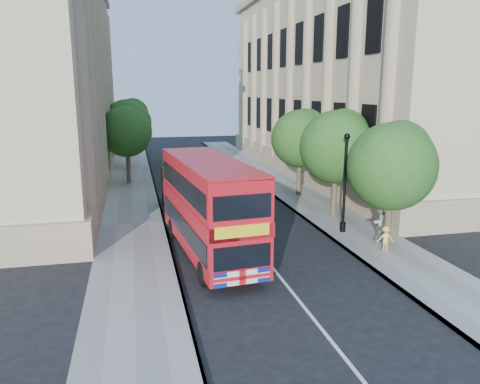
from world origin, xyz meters
TOP-DOWN VIEW (x-y plane):
  - ground at (0.00, 0.00)m, footprint 120.00×120.00m
  - pavement_right at (5.75, 10.00)m, footprint 3.50×80.00m
  - pavement_left at (-5.75, 10.00)m, footprint 3.50×80.00m
  - building_right at (13.80, 24.00)m, footprint 12.00×38.00m
  - building_left at (-13.80, 24.00)m, footprint 12.00×38.00m
  - tree_right_near at (5.84, 3.03)m, footprint 4.00×4.00m
  - tree_right_mid at (5.84, 9.03)m, footprint 4.20×4.20m
  - tree_right_far at (5.84, 15.03)m, footprint 4.00×4.00m
  - tree_left_far at (-5.96, 22.03)m, footprint 4.00×4.00m
  - tree_left_back at (-5.96, 30.03)m, footprint 4.20×4.20m
  - lamp_post at (5.00, 6.00)m, footprint 0.32×0.32m
  - double_decker_bus at (-2.36, 4.37)m, footprint 3.36×9.53m
  - box_van at (-2.82, 12.94)m, footprint 2.05×4.43m
  - police_constable at (-0.84, 0.89)m, footprint 0.84×0.67m
  - woman_pedestrian at (6.08, 4.22)m, footprint 1.14×1.05m
  - child_a at (6.38, 4.35)m, footprint 0.73×0.33m
  - child_b at (5.64, 2.86)m, footprint 0.81×0.56m

SIDE VIEW (x-z plane):
  - ground at x=0.00m, z-range 0.00..0.00m
  - pavement_right at x=5.75m, z-range 0.00..0.12m
  - pavement_left at x=-5.75m, z-range 0.00..0.12m
  - child_b at x=5.64m, z-range 0.12..1.27m
  - child_a at x=6.38m, z-range 0.12..1.35m
  - police_constable at x=-0.84m, z-range 0.00..2.02m
  - woman_pedestrian at x=6.08m, z-range 0.12..2.00m
  - box_van at x=-2.82m, z-range -0.03..2.45m
  - double_decker_bus at x=-2.36m, z-range 0.23..4.54m
  - lamp_post at x=5.00m, z-range -0.07..5.09m
  - tree_right_near at x=5.84m, z-range 1.21..7.29m
  - tree_right_far at x=5.84m, z-range 1.24..7.39m
  - tree_left_far at x=-5.96m, z-range 1.30..7.59m
  - tree_right_mid at x=5.84m, z-range 1.26..7.63m
  - tree_left_back at x=-5.96m, z-range 1.38..8.03m
  - building_right at x=13.80m, z-range 0.00..18.00m
  - building_left at x=-13.80m, z-range 0.00..18.00m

